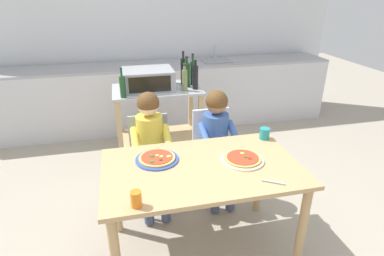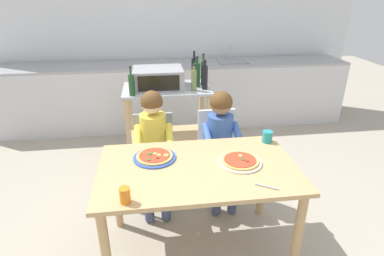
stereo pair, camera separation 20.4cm
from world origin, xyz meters
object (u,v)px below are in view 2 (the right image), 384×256
bottle_brown_beer (194,71)px  drinking_cup_teal (267,137)px  bottle_slim_sauce (203,72)px  toaster_oven (158,78)px  dining_table (198,179)px  bottle_tall_green_wine (205,77)px  bottle_dark_olive_oil (197,74)px  pizza_plate_cream (240,161)px  bottle_clear_vinegar (194,80)px  dining_chair_left (155,153)px  dining_chair_right (218,148)px  child_in_blue_striped_shirt (222,136)px  bottle_squat_spirits (132,85)px  drinking_cup_orange (125,195)px  serving_spoon (267,186)px  kitchen_island_cart (168,114)px  child_in_yellow_shirt (154,140)px  pizza_plate_blue_rimmed (155,157)px

bottle_brown_beer → drinking_cup_teal: 1.28m
bottle_brown_beer → bottle_slim_sauce: size_ratio=1.06×
bottle_brown_beer → drinking_cup_teal: bearing=-71.1°
bottle_brown_beer → toaster_oven: bearing=-167.3°
toaster_oven → dining_table: toaster_oven is taller
bottle_tall_green_wine → drinking_cup_teal: 1.06m
bottle_dark_olive_oil → pizza_plate_cream: size_ratio=1.06×
bottle_tall_green_wine → bottle_clear_vinegar: bearing=-165.8°
toaster_oven → dining_chair_left: size_ratio=0.63×
dining_chair_right → child_in_blue_striped_shirt: (0.00, -0.12, 0.18)m
bottle_squat_spirits → drinking_cup_orange: bearing=-89.6°
bottle_dark_olive_oil → child_in_blue_striped_shirt: size_ratio=0.31×
bottle_clear_vinegar → bottle_dark_olive_oil: bottle_dark_olive_oil is taller
toaster_oven → serving_spoon: bearing=-70.9°
kitchen_island_cart → drinking_cup_teal: kitchen_island_cart is taller
toaster_oven → bottle_brown_beer: 0.40m
child_in_yellow_shirt → kitchen_island_cart: bearing=78.9°
child_in_blue_striped_shirt → serving_spoon: bearing=-84.6°
bottle_tall_green_wine → drinking_cup_orange: (-0.72, -1.60, -0.22)m
toaster_oven → dining_chair_left: toaster_oven is taller
kitchen_island_cart → bottle_brown_beer: size_ratio=2.57×
kitchen_island_cart → dining_chair_left: (-0.16, -0.71, -0.09)m
bottle_brown_beer → bottle_squat_spirits: bearing=-154.0°
dining_table → pizza_plate_blue_rimmed: size_ratio=4.44×
dining_chair_left → bottle_brown_beer: bearing=59.9°
dining_chair_right → drinking_cup_orange: (-0.75, -1.02, 0.30)m
child_in_blue_striped_shirt → dining_chair_right: bearing=90.0°
bottle_squat_spirits → bottle_tall_green_wine: size_ratio=0.95×
kitchen_island_cart → drinking_cup_teal: 1.32m
toaster_oven → kitchen_island_cart: bearing=-6.4°
dining_chair_left → bottle_slim_sauce: bearing=53.4°
bottle_squat_spirits → dining_chair_left: (0.18, -0.49, -0.49)m
bottle_clear_vinegar → bottle_slim_sauce: bottle_slim_sauce is taller
dining_chair_left → dining_table: bearing=-67.2°
pizza_plate_cream → toaster_oven: bearing=109.9°
bottle_tall_green_wine → bottle_dark_olive_oil: 0.13m
dining_chair_right → serving_spoon: size_ratio=5.79×
bottle_slim_sauce → dining_table: bearing=-100.8°
bottle_tall_green_wine → child_in_yellow_shirt: 0.96m
bottle_brown_beer → child_in_yellow_shirt: bottle_brown_beer is taller
bottle_slim_sauce → bottle_dark_olive_oil: bottle_slim_sauce is taller
dining_chair_left → pizza_plate_blue_rimmed: size_ratio=2.70×
child_in_blue_striped_shirt → serving_spoon: size_ratio=7.31×
drinking_cup_teal → child_in_yellow_shirt: bearing=162.9°
bottle_tall_green_wine → dining_chair_left: 0.96m
child_in_yellow_shirt → bottle_slim_sauce: bearing=57.4°
serving_spoon → pizza_plate_blue_rimmed: bearing=146.3°
child_in_yellow_shirt → pizza_plate_cream: 0.80m
dining_table → bottle_slim_sauce: bearing=79.2°
dining_table → child_in_blue_striped_shirt: 0.65m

